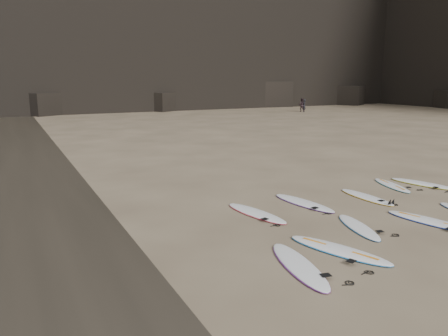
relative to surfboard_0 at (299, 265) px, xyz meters
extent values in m
plane|color=#897559|center=(4.07, 1.01, -0.05)|extent=(240.00, 240.00, 0.00)
cube|color=black|center=(12.07, 46.01, 1.11)|extent=(4.23, 4.46, 2.33)
cube|color=black|center=(29.07, 47.01, 1.75)|extent=(5.95, 5.19, 3.59)
cube|color=black|center=(42.07, 45.01, 1.39)|extent=(5.31, 5.56, 2.88)
cube|color=black|center=(-1.93, 46.01, 1.20)|extent=(4.49, 4.76, 2.49)
ellipsoid|color=white|center=(0.00, 0.00, 0.00)|extent=(1.19, 2.80, 0.10)
ellipsoid|color=white|center=(1.43, 0.30, 0.00)|extent=(1.59, 2.84, 0.10)
ellipsoid|color=white|center=(3.09, 1.37, -0.01)|extent=(1.21, 2.37, 0.08)
ellipsoid|color=white|center=(5.36, 0.75, 0.00)|extent=(1.28, 2.83, 0.10)
ellipsoid|color=white|center=(1.12, 3.80, 0.00)|extent=(1.11, 2.70, 0.09)
ellipsoid|color=white|center=(3.16, 4.05, 0.00)|extent=(1.04, 2.77, 0.10)
ellipsoid|color=white|center=(5.63, 3.65, 0.00)|extent=(0.61, 2.49, 0.09)
ellipsoid|color=white|center=(7.80, 4.50, -0.01)|extent=(1.21, 2.44, 0.09)
ellipsoid|color=white|center=(9.10, 4.10, 0.00)|extent=(1.32, 2.77, 0.10)
imported|color=black|center=(27.32, 36.33, 0.73)|extent=(0.61, 0.67, 1.55)
imported|color=black|center=(27.11, 36.55, 0.79)|extent=(1.03, 1.00, 1.67)
camera|label=1|loc=(-5.69, -7.53, 4.21)|focal=35.00mm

